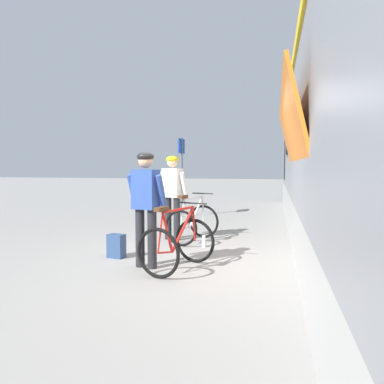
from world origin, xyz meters
The scene contains 8 objects.
ground_plane centered at (0.00, 0.00, 0.00)m, with size 80.00×80.00×0.00m, color gray.
cyclist_near_in_white centered at (-0.85, 1.96, 1.05)m, with size 0.66×0.44×1.76m.
cyclist_far_in_blue centered at (-0.66, -0.29, 1.05)m, with size 0.66×0.41×1.76m.
bicycle_near_silver centered at (-0.38, 1.82, 0.40)m, with size 0.96×1.22×0.99m.
bicycle_far_red centered at (-0.15, -0.34, 0.40)m, with size 1.01×1.24×0.99m.
backpack_on_platform centered at (-1.36, 0.20, 0.20)m, with size 0.28×0.18×0.40m, color navy.
water_bottle_near_the_bikes centered at (-0.07, 1.36, 0.11)m, with size 0.07×0.07×0.23m, color silver.
platform_sign_post centered at (-1.54, 5.60, 1.62)m, with size 0.08×0.70×2.40m.
Camera 1 is at (1.26, -5.87, 1.56)m, focal length 36.32 mm.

